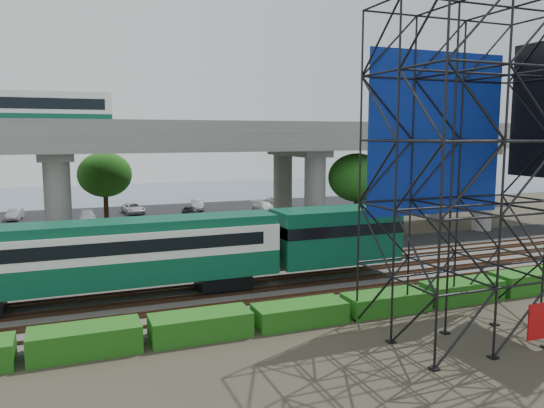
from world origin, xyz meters
name	(u,v)px	position (x,y,z in m)	size (l,w,h in m)	color
ground	(252,301)	(0.00, 0.00, 0.00)	(140.00, 140.00, 0.00)	#474233
ballast_bed	(241,289)	(0.00, 2.00, 0.10)	(90.00, 12.00, 0.20)	slate
service_road	(205,259)	(0.00, 10.50, 0.04)	(90.00, 5.00, 0.08)	black
parking_lot	(155,215)	(0.00, 34.00, 0.04)	(90.00, 18.00, 0.08)	black
harbor_water	(132,195)	(0.00, 56.00, 0.01)	(140.00, 40.00, 0.03)	#456371
rail_tracks	(241,286)	(0.00, 2.00, 0.28)	(90.00, 9.52, 0.16)	#472D1E
commuter_train	(146,251)	(-5.49, 2.00, 2.88)	(29.30, 3.06, 4.30)	black
overpass	(176,148)	(-0.87, 16.00, 8.21)	(80.00, 12.00, 12.40)	#9E9B93
scaffold_tower	(478,174)	(8.33, -7.98, 7.47)	(9.36, 6.36, 15.00)	black
hedge_strip	(300,312)	(1.01, -4.30, 0.56)	(34.60, 1.80, 1.20)	#145914
trees	(130,181)	(-4.67, 16.17, 5.57)	(40.94, 16.94, 7.69)	#382314
suv	(31,264)	(-11.79, 10.06, 0.85)	(2.56, 5.56, 1.55)	black
parked_cars	(160,210)	(0.58, 33.60, 0.69)	(37.90, 9.58, 1.30)	silver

